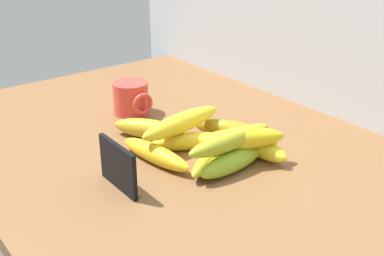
{
  "coord_description": "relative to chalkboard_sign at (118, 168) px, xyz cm",
  "views": [
    {
      "loc": [
        73.36,
        -51.24,
        46.89
      ],
      "look_at": [
        5.26,
        1.49,
        8.0
      ],
      "focal_mm": 45.35,
      "sensor_mm": 36.0,
      "label": 1
    }
  ],
  "objects": [
    {
      "name": "counter_top",
      "position": [
        -8.67,
        16.97,
        -5.36
      ],
      "size": [
        110.0,
        76.0,
        3.0
      ],
      "primitive_type": "cube",
      "color": "brown",
      "rests_on": "ground"
    },
    {
      "name": "banana_4",
      "position": [
        6.35,
        22.47,
        -2.18
      ],
      "size": [
        3.48,
        19.94,
        3.36
      ],
      "primitive_type": "ellipsoid",
      "rotation": [
        0.0,
        0.0,
        4.71
      ],
      "color": "gold",
      "rests_on": "counter_top"
    },
    {
      "name": "banana_0",
      "position": [
        -3.44,
        28.35,
        -1.92
      ],
      "size": [
        14.89,
        11.34,
        3.88
      ],
      "primitive_type": "ellipsoid",
      "rotation": [
        0.0,
        0.0,
        3.7
      ],
      "color": "#A47F18",
      "rests_on": "counter_top"
    },
    {
      "name": "banana_7",
      "position": [
        5.15,
        27.32,
        -1.73
      ],
      "size": [
        16.19,
        4.5,
        4.26
      ],
      "primitive_type": "ellipsoid",
      "rotation": [
        0.0,
        0.0,
        3.16
      ],
      "color": "yellow",
      "rests_on": "counter_top"
    },
    {
      "name": "banana_1",
      "position": [
        2.58,
        19.42,
        -2.09
      ],
      "size": [
        12.49,
        19.66,
        3.52
      ],
      "primitive_type": "ellipsoid",
      "rotation": [
        0.0,
        0.0,
        2.05
      ],
      "color": "gold",
      "rests_on": "counter_top"
    },
    {
      "name": "banana_9",
      "position": [
        6.49,
        19.62,
        1.93
      ],
      "size": [
        3.91,
        19.29,
        3.65
      ],
      "primitive_type": "ellipsoid",
      "rotation": [
        0.0,
        0.0,
        1.58
      ],
      "color": "#A9B426",
      "rests_on": "banana_5"
    },
    {
      "name": "banana_2",
      "position": [
        -13.6,
        14.98,
        -1.77
      ],
      "size": [
        15.43,
        12.13,
        4.18
      ],
      "primitive_type": "ellipsoid",
      "rotation": [
        0.0,
        0.0,
        3.72
      ],
      "color": "gold",
      "rests_on": "counter_top"
    },
    {
      "name": "coffee_mug",
      "position": [
        -27.67,
        19.35,
        -0.08
      ],
      "size": [
        9.75,
        8.25,
        7.55
      ],
      "color": "#DE4136",
      "rests_on": "counter_top"
    },
    {
      "name": "banana_6",
      "position": [
        -3.78,
        10.02,
        -2.05
      ],
      "size": [
        17.85,
        6.31,
        3.61
      ],
      "primitive_type": "ellipsoid",
      "rotation": [
        0.0,
        0.0,
        3.3
      ],
      "color": "yellow",
      "rests_on": "counter_top"
    },
    {
      "name": "banana_5",
      "position": [
        7.55,
        19.15,
        -1.87
      ],
      "size": [
        5.02,
        15.59,
        3.97
      ],
      "primitive_type": "ellipsoid",
      "rotation": [
        0.0,
        0.0,
        1.64
      ],
      "color": "#91B727",
      "rests_on": "counter_top"
    },
    {
      "name": "banana_3",
      "position": [
        -4.42,
        18.43,
        -2.11
      ],
      "size": [
        9.84,
        15.47,
        3.49
      ],
      "primitive_type": "ellipsoid",
      "rotation": [
        0.0,
        0.0,
        4.27
      ],
      "color": "yellow",
      "rests_on": "counter_top"
    },
    {
      "name": "banana_10",
      "position": [
        -5.91,
        17.78,
        1.61
      ],
      "size": [
        6.74,
        20.59,
        3.95
      ],
      "primitive_type": "ellipsoid",
      "rotation": [
        0.0,
        0.0,
        4.85
      ],
      "color": "yellow",
      "rests_on": "banana_3"
    },
    {
      "name": "chalkboard_sign",
      "position": [
        0.0,
        0.0,
        0.0
      ],
      "size": [
        11.0,
        1.8,
        8.4
      ],
      "color": "black",
      "rests_on": "counter_top"
    },
    {
      "name": "banana_8",
      "position": [
        6.53,
        22.35,
        1.5
      ],
      "size": [
        11.39,
        16.07,
        4.0
      ],
      "primitive_type": "ellipsoid",
      "rotation": [
        0.0,
        0.0,
        4.2
      ],
      "color": "yellow",
      "rests_on": "banana_4"
    }
  ]
}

